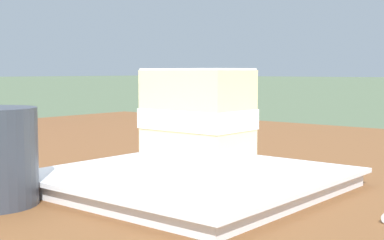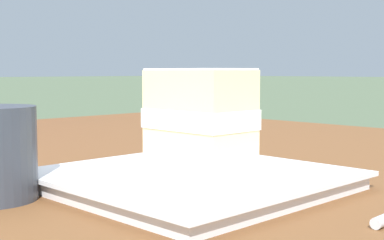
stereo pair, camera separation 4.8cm
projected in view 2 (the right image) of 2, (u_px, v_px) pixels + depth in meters
name	position (u px, v px, depth m)	size (l,w,h in m)	color
dessert_plate	(192.00, 180.00, 0.49)	(0.23, 0.23, 0.02)	white
cake_slice	(200.00, 118.00, 0.50)	(0.09, 0.07, 0.09)	beige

